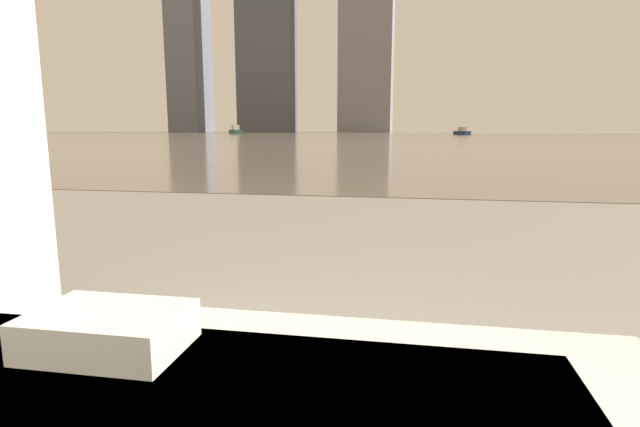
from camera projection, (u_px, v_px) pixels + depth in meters
towel_stack at (109, 330)px, 0.98m from camera, size 0.30×0.21×0.08m
harbor_water at (408, 136)px, 60.36m from camera, size 180.00×110.00×0.01m
harbor_boat_0 at (462, 132)px, 72.55m from camera, size 2.35×3.05×1.10m
harbor_boat_2 at (235, 131)px, 81.71m from camera, size 3.30×3.98×1.46m
skyline_tower_0 at (188, 21)px, 119.69m from camera, size 7.55×10.73×52.68m
skyline_tower_2 at (367, 28)px, 112.55m from camera, size 11.67×12.96×46.34m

